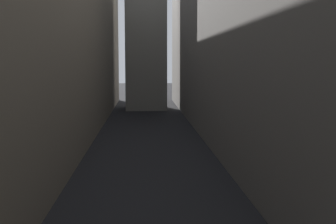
{
  "coord_description": "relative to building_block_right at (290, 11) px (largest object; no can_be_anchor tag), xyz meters",
  "views": [
    {
      "loc": [
        -0.52,
        12.11,
        7.79
      ],
      "look_at": [
        0.0,
        21.31,
        6.76
      ],
      "focal_mm": 47.32,
      "sensor_mm": 36.0,
      "label": 1
    }
  ],
  "objects": [
    {
      "name": "ground_plane",
      "position": [
        -12.08,
        -2.0,
        -12.19
      ],
      "size": [
        264.0,
        264.0,
        0.0
      ],
      "primitive_type": "plane",
      "color": "black"
    },
    {
      "name": "building_block_right",
      "position": [
        0.0,
        0.0,
        0.0
      ],
      "size": [
        13.15,
        108.0,
        24.37
      ],
      "primitive_type": "cube",
      "color": "slate",
      "rests_on": "ground"
    },
    {
      "name": "building_block_left",
      "position": [
        -22.86,
        0.0,
        -1.89
      ],
      "size": [
        10.56,
        108.0,
        20.59
      ],
      "primitive_type": "cube",
      "color": "#756B5B",
      "rests_on": "ground"
    }
  ]
}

